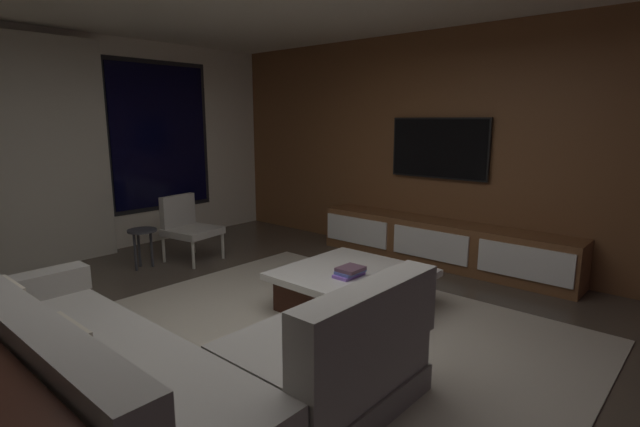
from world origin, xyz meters
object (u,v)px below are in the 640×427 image
sectional_couch (157,372)px  media_console (442,244)px  mounted_tv (439,148)px  accent_chair_near_window (187,225)px  side_stool (142,237)px  book_stack_on_coffee_table (350,272)px  coffee_table (352,290)px

sectional_couch → media_console: (3.74, 0.18, -0.04)m
mounted_tv → sectional_couch: bearing=-174.5°
sectional_couch → accent_chair_near_window: (1.92, 2.61, 0.14)m
accent_chair_near_window → side_stool: 0.56m
sectional_couch → media_console: bearing=2.7°
side_stool → mounted_tv: bearing=-42.2°
accent_chair_near_window → side_stool: size_ratio=1.70×
side_stool → media_console: size_ratio=0.15×
book_stack_on_coffee_table → media_console: 1.88m
book_stack_on_coffee_table → media_console: (1.87, 0.09, -0.15)m
sectional_couch → side_stool: bearing=63.0°
sectional_couch → coffee_table: bearing=4.3°
side_stool → media_console: bearing=-46.6°
book_stack_on_coffee_table → mounted_tv: mounted_tv is taller
book_stack_on_coffee_table → accent_chair_near_window: (0.05, 2.53, 0.03)m
sectional_couch → accent_chair_near_window: bearing=53.7°
accent_chair_near_window → side_stool: accent_chair_near_window is taller
sectional_couch → coffee_table: sectional_couch is taller
media_console → coffee_table: bearing=-179.1°
accent_chair_near_window → coffee_table: bearing=-88.3°
coffee_table → media_console: media_console is taller
book_stack_on_coffee_table → side_stool: 2.65m
book_stack_on_coffee_table → accent_chair_near_window: size_ratio=0.36×
media_console → mounted_tv: 1.13m
book_stack_on_coffee_table → side_stool: size_ratio=0.61×
sectional_couch → mounted_tv: bearing=5.5°
side_stool → sectional_couch: bearing=-117.0°
sectional_couch → book_stack_on_coffee_table: size_ratio=8.92×
coffee_table → media_console: 1.75m
accent_chair_near_window → media_console: 3.05m
coffee_table → media_console: bearing=0.9°
side_stool → mounted_tv: 3.58m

